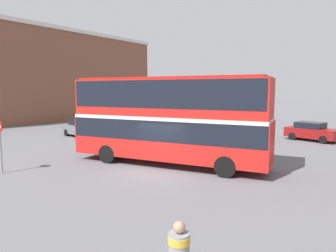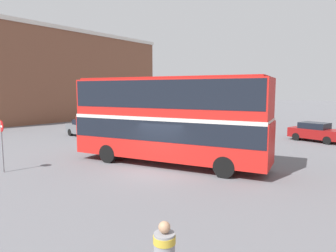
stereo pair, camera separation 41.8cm
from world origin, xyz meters
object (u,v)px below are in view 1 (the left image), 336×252
object	(u,v)px
double_decker_bus	(168,115)
parked_car_kerb_near	(311,131)
no_entry_sign	(0,139)
parked_car_kerb_far	(82,128)

from	to	relation	value
double_decker_bus	parked_car_kerb_near	bearing A→B (deg)	58.95
parked_car_kerb_near	no_entry_sign	bearing A→B (deg)	-105.61
double_decker_bus	parked_car_kerb_near	size ratio (longest dim) A/B	2.67
parked_car_kerb_near	no_entry_sign	distance (m)	23.13
parked_car_kerb_near	parked_car_kerb_far	xyz separation A→B (m)	(-17.18, -10.74, 0.02)
parked_car_kerb_far	no_entry_sign	distance (m)	12.25
parked_car_kerb_far	parked_car_kerb_near	bearing A→B (deg)	-141.49
double_decker_bus	parked_car_kerb_near	world-z (taller)	double_decker_bus
parked_car_kerb_far	no_entry_sign	world-z (taller)	no_entry_sign
no_entry_sign	parked_car_kerb_far	bearing A→B (deg)	125.01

